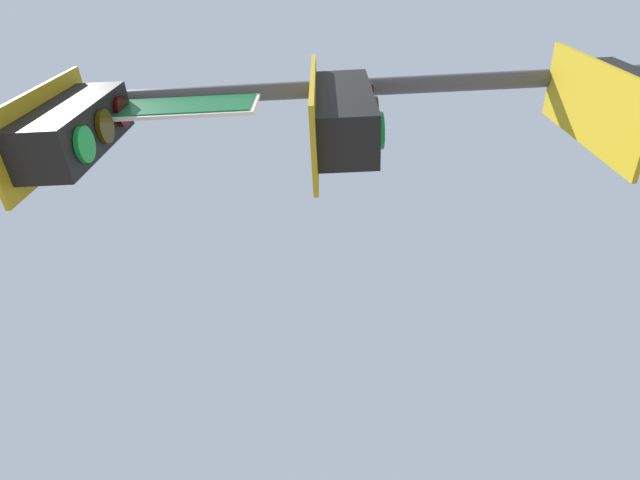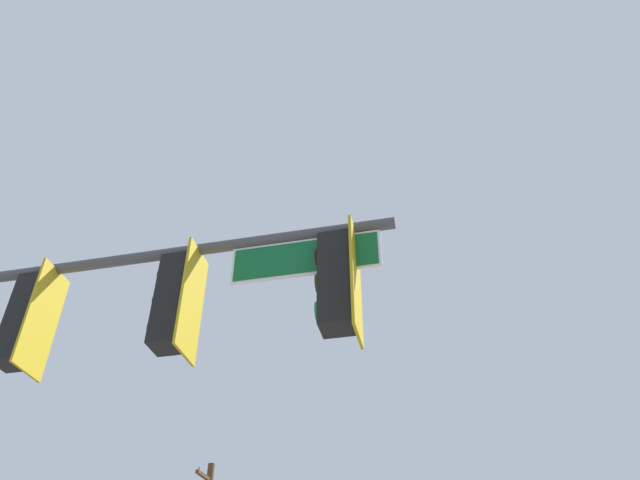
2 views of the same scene
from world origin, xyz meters
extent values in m
cylinder|color=#47474C|center=(-4.79, -7.05, 5.57)|extent=(6.33, 1.30, 0.13)
cube|color=gold|center=(-5.55, -7.19, 4.90)|extent=(0.12, 0.52, 1.30)
cube|color=black|center=(-5.73, -7.23, 4.90)|extent=(0.41, 0.38, 1.10)
cylinder|color=black|center=(-5.73, -7.23, 5.51)|extent=(0.04, 0.04, 0.12)
cylinder|color=#340503|center=(-5.93, -7.26, 5.23)|extent=(0.07, 0.22, 0.22)
cylinder|color=#392D05|center=(-5.93, -7.26, 4.90)|extent=(0.07, 0.22, 0.22)
cylinder|color=green|center=(-5.93, -7.26, 4.57)|extent=(0.07, 0.22, 0.22)
cube|color=gold|center=(-3.81, -6.87, 4.90)|extent=(0.12, 0.52, 1.30)
cube|color=black|center=(-4.00, -6.90, 4.90)|extent=(0.41, 0.38, 1.10)
cylinder|color=black|center=(-4.00, -6.90, 5.51)|extent=(0.04, 0.04, 0.12)
cylinder|color=#340503|center=(-4.20, -6.94, 5.23)|extent=(0.07, 0.22, 0.22)
cylinder|color=#392D05|center=(-4.20, -6.94, 4.90)|extent=(0.07, 0.22, 0.22)
cylinder|color=green|center=(-4.20, -6.94, 4.57)|extent=(0.07, 0.22, 0.22)
cube|color=gold|center=(-2.08, -6.55, 4.90)|extent=(0.12, 0.52, 1.30)
cube|color=black|center=(-2.27, -6.58, 4.90)|extent=(0.41, 0.38, 1.10)
cylinder|color=black|center=(-2.27, -6.58, 5.51)|extent=(0.04, 0.04, 0.12)
cylinder|color=#340503|center=(-2.46, -6.62, 5.23)|extent=(0.07, 0.22, 0.22)
cylinder|color=#392D05|center=(-2.46, -6.62, 4.90)|extent=(0.07, 0.22, 0.22)
cylinder|color=green|center=(-2.46, -6.62, 4.57)|extent=(0.07, 0.22, 0.22)
cube|color=#0F602D|center=(-2.60, -6.64, 5.27)|extent=(1.55, 0.33, 0.41)
cube|color=white|center=(-2.60, -6.64, 5.27)|extent=(1.61, 0.32, 0.47)
cube|color=#47331E|center=(-13.37, 8.71, 8.50)|extent=(0.35, 2.18, 0.12)
cylinder|color=gray|center=(-13.27, 7.79, 8.62)|extent=(0.08, 0.08, 0.16)
camera|label=1|loc=(-4.07, -5.91, 1.74)|focal=28.00mm
camera|label=2|loc=(-0.37, -11.50, 1.35)|focal=35.00mm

